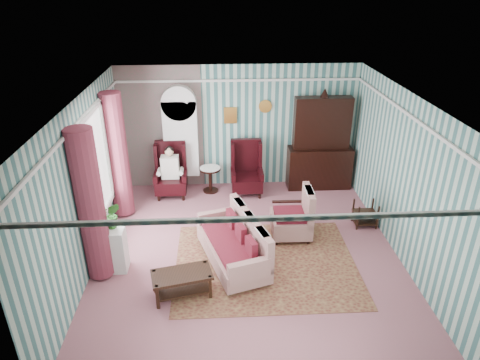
{
  "coord_description": "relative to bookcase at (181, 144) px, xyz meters",
  "views": [
    {
      "loc": [
        -0.5,
        -6.5,
        4.69
      ],
      "look_at": [
        -0.11,
        0.6,
        1.24
      ],
      "focal_mm": 32.0,
      "sensor_mm": 36.0,
      "label": 1
    }
  ],
  "objects": [
    {
      "name": "floor",
      "position": [
        1.35,
        -2.84,
        -1.12
      ],
      "size": [
        6.0,
        6.0,
        0.0
      ],
      "primitive_type": "plane",
      "color": "#99595E",
      "rests_on": "ground"
    },
    {
      "name": "room_shell",
      "position": [
        0.73,
        -2.66,
        0.89
      ],
      "size": [
        5.53,
        6.02,
        2.91
      ],
      "color": "#396866",
      "rests_on": "ground"
    },
    {
      "name": "bookcase",
      "position": [
        0.0,
        0.0,
        0.0
      ],
      "size": [
        0.8,
        0.28,
        2.24
      ],
      "primitive_type": "cube",
      "color": "silver",
      "rests_on": "floor"
    },
    {
      "name": "dresser_hutch",
      "position": [
        3.25,
        -0.12,
        0.06
      ],
      "size": [
        1.5,
        0.56,
        2.36
      ],
      "primitive_type": "cube",
      "color": "black",
      "rests_on": "floor"
    },
    {
      "name": "wingback_left",
      "position": [
        -0.25,
        -0.39,
        -0.5
      ],
      "size": [
        0.76,
        0.8,
        1.25
      ],
      "primitive_type": "cube",
      "color": "black",
      "rests_on": "floor"
    },
    {
      "name": "wingback_right",
      "position": [
        1.5,
        -0.39,
        -0.5
      ],
      "size": [
        0.76,
        0.8,
        1.25
      ],
      "primitive_type": "cube",
      "color": "black",
      "rests_on": "floor"
    },
    {
      "name": "seated_woman",
      "position": [
        -0.25,
        -0.39,
        -0.53
      ],
      "size": [
        0.44,
        0.4,
        1.18
      ],
      "primitive_type": null,
      "color": "silver",
      "rests_on": "floor"
    },
    {
      "name": "round_side_table",
      "position": [
        0.65,
        -0.24,
        -0.82
      ],
      "size": [
        0.5,
        0.5,
        0.6
      ],
      "primitive_type": "cylinder",
      "color": "black",
      "rests_on": "floor"
    },
    {
      "name": "nest_table",
      "position": [
        3.82,
        -1.94,
        -0.85
      ],
      "size": [
        0.45,
        0.38,
        0.54
      ],
      "primitive_type": "cube",
      "color": "black",
      "rests_on": "floor"
    },
    {
      "name": "plant_stand",
      "position": [
        -1.05,
        -3.14,
        -0.72
      ],
      "size": [
        0.55,
        0.35,
        0.8
      ],
      "primitive_type": "cube",
      "color": "white",
      "rests_on": "floor"
    },
    {
      "name": "rug",
      "position": [
        1.65,
        -3.14,
        -1.11
      ],
      "size": [
        3.2,
        2.6,
        0.01
      ],
      "primitive_type": "cube",
      "color": "#4C1922",
      "rests_on": "floor"
    },
    {
      "name": "sofa",
      "position": [
        1.06,
        -3.07,
        -0.63
      ],
      "size": [
        1.57,
        2.06,
        0.97
      ],
      "primitive_type": "cube",
      "rotation": [
        0.0,
        0.0,
        1.88
      ],
      "color": "beige",
      "rests_on": "floor"
    },
    {
      "name": "floral_armchair",
      "position": [
        2.24,
        -2.25,
        -0.57
      ],
      "size": [
        0.82,
        0.85,
        1.09
      ],
      "primitive_type": "cube",
      "rotation": [
        0.0,
        0.0,
        1.55
      ],
      "color": "#C0B195",
      "rests_on": "floor"
    },
    {
      "name": "coffee_table",
      "position": [
        0.23,
        -3.89,
        -0.91
      ],
      "size": [
        1.03,
        0.68,
        0.43
      ],
      "primitive_type": "cube",
      "rotation": [
        0.0,
        0.0,
        0.23
      ],
      "color": "black",
      "rests_on": "floor"
    },
    {
      "name": "potted_plant_a",
      "position": [
        -1.12,
        -3.24,
        -0.12
      ],
      "size": [
        0.41,
        0.37,
        0.4
      ],
      "primitive_type": "imported",
      "rotation": [
        0.0,
        0.0,
        0.17
      ],
      "color": "#194816",
      "rests_on": "plant_stand"
    },
    {
      "name": "potted_plant_b",
      "position": [
        -0.95,
        -3.06,
        -0.08
      ],
      "size": [
        0.28,
        0.23,
        0.48
      ],
      "primitive_type": "imported",
      "rotation": [
        0.0,
        0.0,
        0.08
      ],
      "color": "#184E1A",
      "rests_on": "plant_stand"
    },
    {
      "name": "potted_plant_c",
      "position": [
        -1.12,
        -3.12,
        -0.11
      ],
      "size": [
        0.29,
        0.29,
        0.42
      ],
      "primitive_type": "imported",
      "rotation": [
        0.0,
        0.0,
        -0.26
      ],
      "color": "#28591C",
      "rests_on": "plant_stand"
    }
  ]
}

